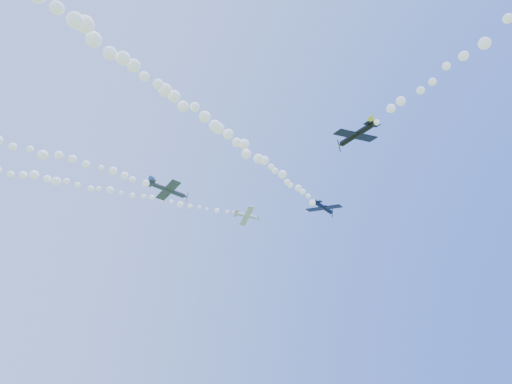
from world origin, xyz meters
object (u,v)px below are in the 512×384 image
plane_navy (324,207)px  plane_grey (168,190)px  plane_black (356,135)px  plane_white (247,216)px

plane_navy → plane_grey: plane_navy is taller
plane_navy → plane_black: (-17.04, -26.69, -7.48)m
plane_white → plane_navy: (4.84, -23.05, -7.74)m
plane_grey → plane_black: (15.21, -28.93, -2.16)m
plane_navy → plane_grey: (-32.24, 2.24, -5.32)m
plane_grey → plane_black: size_ratio=1.11×
plane_navy → plane_black: 32.54m
plane_white → plane_black: plane_white is taller
plane_grey → plane_black: 32.76m
plane_grey → plane_black: bearing=-63.0°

